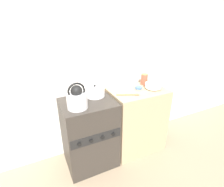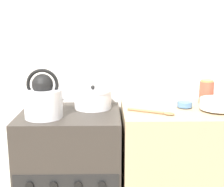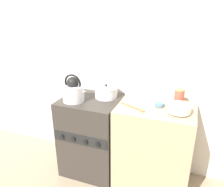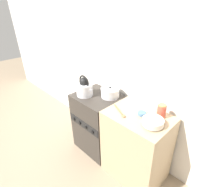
{
  "view_description": "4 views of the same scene",
  "coord_description": "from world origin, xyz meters",
  "views": [
    {
      "loc": [
        -0.54,
        -1.49,
        1.79
      ],
      "look_at": [
        0.32,
        0.27,
        0.93
      ],
      "focal_mm": 28.0,
      "sensor_mm": 36.0,
      "label": 1
    },
    {
      "loc": [
        0.23,
        -1.6,
        1.43
      ],
      "look_at": [
        0.26,
        0.28,
        1.01
      ],
      "focal_mm": 50.0,
      "sensor_mm": 36.0,
      "label": 2
    },
    {
      "loc": [
        0.95,
        -1.65,
        1.8
      ],
      "look_at": [
        0.25,
        0.26,
        0.99
      ],
      "focal_mm": 35.0,
      "sensor_mm": 36.0,
      "label": 3
    },
    {
      "loc": [
        1.59,
        -1.09,
        2.03
      ],
      "look_at": [
        0.25,
        0.3,
        1.01
      ],
      "focal_mm": 28.0,
      "sensor_mm": 36.0,
      "label": 4
    }
  ],
  "objects": [
    {
      "name": "stove",
      "position": [
        0.0,
        0.26,
        0.45
      ],
      "size": [
        0.62,
        0.54,
        0.89
      ],
      "color": "#332D28",
      "rests_on": "ground_plane"
    },
    {
      "name": "enamel_bowl",
      "position": [
        0.9,
        0.21,
        0.96
      ],
      "size": [
        0.22,
        0.22,
        0.07
      ],
      "color": "beige",
      "rests_on": "counter"
    },
    {
      "name": "wooden_spoon",
      "position": [
        0.51,
        0.16,
        0.92
      ],
      "size": [
        0.27,
        0.15,
        0.02
      ],
      "color": "olive",
      "rests_on": "counter"
    },
    {
      "name": "counter",
      "position": [
        0.7,
        0.26,
        0.46
      ],
      "size": [
        0.73,
        0.52,
        0.91
      ],
      "color": "tan",
      "rests_on": "ground_plane"
    },
    {
      "name": "storage_jar",
      "position": [
        0.89,
        0.4,
        0.99
      ],
      "size": [
        0.09,
        0.09,
        0.16
      ],
      "color": "#CC4C38",
      "rests_on": "counter"
    },
    {
      "name": "small_ceramic_bowl",
      "position": [
        0.72,
        0.29,
        0.94
      ],
      "size": [
        0.09,
        0.09,
        0.04
      ],
      "color": "#4C729E",
      "rests_on": "counter"
    },
    {
      "name": "wall_back",
      "position": [
        0.0,
        0.59,
        1.25
      ],
      "size": [
        7.0,
        0.06,
        2.5
      ],
      "color": "silver",
      "rests_on": "ground_plane"
    },
    {
      "name": "kettle",
      "position": [
        -0.14,
        0.17,
        1.0
      ],
      "size": [
        0.27,
        0.22,
        0.29
      ],
      "color": "silver",
      "rests_on": "stove"
    },
    {
      "name": "cooking_pot",
      "position": [
        0.14,
        0.38,
        0.95
      ],
      "size": [
        0.25,
        0.25,
        0.15
      ],
      "color": "silver",
      "rests_on": "stove"
    },
    {
      "name": "ground_plane",
      "position": [
        0.0,
        0.0,
        0.0
      ],
      "size": [
        12.0,
        12.0,
        0.0
      ],
      "primitive_type": "plane",
      "color": "gray"
    }
  ]
}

